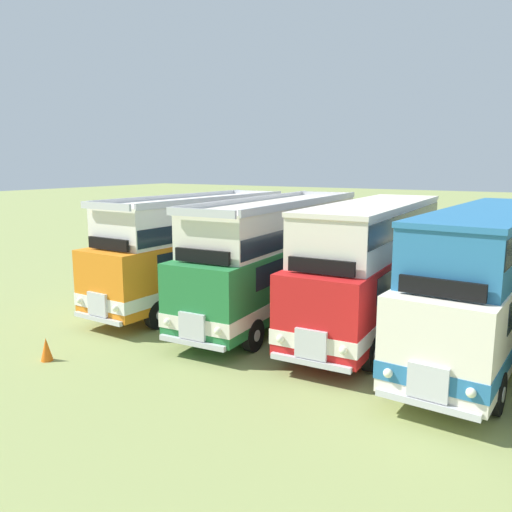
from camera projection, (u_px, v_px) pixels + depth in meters
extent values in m
plane|color=#8C9956|center=(420.00, 340.00, 17.23)|extent=(200.00, 200.00, 0.00)
cube|color=orange|center=(196.00, 263.00, 21.71)|extent=(2.79, 10.38, 2.30)
cube|color=white|center=(196.00, 277.00, 21.81)|extent=(2.83, 10.42, 0.44)
cube|color=#19232D|center=(201.00, 247.00, 21.93)|extent=(2.75, 7.98, 0.76)
cube|color=#19232D|center=(98.00, 268.00, 17.39)|extent=(2.20, 0.16, 0.90)
cube|color=silver|center=(97.00, 304.00, 17.52)|extent=(0.90, 0.15, 0.80)
cube|color=silver|center=(98.00, 319.00, 17.59)|extent=(2.30, 0.20, 0.16)
sphere|color=#EAEACC|center=(115.00, 308.00, 17.03)|extent=(0.22, 0.22, 0.22)
sphere|color=#EAEACC|center=(80.00, 301.00, 18.00)|extent=(0.22, 0.22, 0.22)
cube|color=white|center=(198.00, 217.00, 21.58)|extent=(2.66, 9.48, 1.50)
cube|color=silver|center=(105.00, 206.00, 17.39)|extent=(2.40, 0.17, 0.24)
cube|color=silver|center=(254.00, 193.00, 24.90)|extent=(2.40, 0.17, 0.24)
cube|color=silver|center=(221.00, 199.00, 20.79)|extent=(0.36, 9.41, 0.24)
cube|color=silver|center=(176.00, 197.00, 22.08)|extent=(0.36, 9.41, 0.24)
cube|color=#19232D|center=(199.00, 224.00, 21.63)|extent=(2.70, 9.38, 0.64)
cube|color=black|center=(108.00, 244.00, 17.66)|extent=(1.90, 0.17, 0.40)
cylinder|color=black|center=(157.00, 314.00, 18.37)|extent=(0.31, 1.05, 1.04)
cylinder|color=silver|center=(160.00, 315.00, 18.29)|extent=(0.03, 0.36, 0.36)
cylinder|color=black|center=(113.00, 305.00, 19.61)|extent=(0.31, 1.05, 1.04)
cylinder|color=silver|center=(110.00, 304.00, 19.69)|extent=(0.03, 0.36, 0.36)
cylinder|color=black|center=(261.00, 279.00, 24.06)|extent=(0.31, 1.05, 1.04)
cylinder|color=silver|center=(264.00, 279.00, 23.98)|extent=(0.03, 0.36, 0.36)
cylinder|color=black|center=(222.00, 273.00, 25.30)|extent=(0.31, 1.05, 1.04)
cylinder|color=silver|center=(219.00, 273.00, 25.38)|extent=(0.03, 0.36, 0.36)
cube|color=#237538|center=(278.00, 271.00, 20.06)|extent=(3.17, 11.58, 2.30)
cube|color=silver|center=(277.00, 286.00, 20.17)|extent=(3.22, 11.62, 0.44)
cube|color=#19232D|center=(282.00, 254.00, 20.31)|extent=(3.06, 9.19, 0.76)
cube|color=#19232D|center=(193.00, 284.00, 15.03)|extent=(2.20, 0.23, 0.90)
cube|color=silver|center=(192.00, 326.00, 15.16)|extent=(0.91, 0.17, 0.80)
cube|color=silver|center=(192.00, 343.00, 15.22)|extent=(2.30, 0.28, 0.16)
sphere|color=#EAEACC|center=(218.00, 331.00, 14.73)|extent=(0.22, 0.22, 0.22)
sphere|color=#EAEACC|center=(167.00, 322.00, 15.57)|extent=(0.22, 0.22, 0.22)
cube|color=silver|center=(281.00, 222.00, 19.94)|extent=(3.02, 10.67, 1.50)
cube|color=silver|center=(200.00, 213.00, 15.05)|extent=(2.40, 0.24, 0.24)
cube|color=silver|center=(325.00, 194.00, 23.95)|extent=(2.40, 0.24, 0.24)
cube|color=silver|center=(310.00, 202.00, 19.25)|extent=(0.72, 10.54, 0.24)
cube|color=silver|center=(253.00, 200.00, 20.36)|extent=(0.72, 10.54, 0.24)
cube|color=#19232D|center=(281.00, 229.00, 20.00)|extent=(3.05, 10.58, 0.64)
cube|color=black|center=(202.00, 256.00, 15.33)|extent=(1.90, 0.23, 0.40)
cylinder|color=black|center=(253.00, 335.00, 16.16)|extent=(0.34, 1.05, 1.04)
cylinder|color=silver|center=(257.00, 336.00, 16.09)|extent=(0.04, 0.36, 0.36)
cylinder|color=black|center=(193.00, 324.00, 17.23)|extent=(0.34, 1.05, 1.04)
cylinder|color=silver|center=(189.00, 324.00, 17.30)|extent=(0.04, 0.36, 0.36)
cylinder|color=black|center=(338.00, 283.00, 23.15)|extent=(0.34, 1.05, 1.04)
cylinder|color=silver|center=(342.00, 284.00, 23.08)|extent=(0.04, 0.36, 0.36)
cylinder|color=black|center=(292.00, 278.00, 24.21)|extent=(0.34, 1.05, 1.04)
cylinder|color=silver|center=(289.00, 278.00, 24.28)|extent=(0.04, 0.36, 0.36)
cube|color=red|center=(371.00, 282.00, 18.12)|extent=(2.95, 10.63, 2.30)
cube|color=silver|center=(370.00, 299.00, 18.22)|extent=(2.99, 10.68, 0.44)
cube|color=#19232D|center=(375.00, 264.00, 18.35)|extent=(2.87, 8.24, 0.76)
cube|color=#19232D|center=(313.00, 298.00, 13.52)|extent=(2.20, 0.19, 0.90)
cube|color=silver|center=(311.00, 344.00, 13.65)|extent=(0.90, 0.16, 0.80)
cube|color=silver|center=(310.00, 363.00, 13.71)|extent=(2.30, 0.24, 0.16)
sphere|color=#EAEACC|center=(343.00, 350.00, 13.21)|extent=(0.22, 0.22, 0.22)
sphere|color=#EAEACC|center=(280.00, 339.00, 14.07)|extent=(0.22, 0.22, 0.22)
cube|color=silver|center=(375.00, 228.00, 17.99)|extent=(2.81, 9.73, 1.50)
cube|color=silver|center=(376.00, 204.00, 17.85)|extent=(2.87, 9.83, 0.14)
cube|color=#19232D|center=(375.00, 219.00, 17.94)|extent=(2.84, 9.63, 0.68)
cube|color=black|center=(321.00, 267.00, 13.81)|extent=(1.90, 0.20, 0.40)
cylinder|color=black|center=(371.00, 353.00, 14.62)|extent=(0.32, 1.05, 1.04)
cylinder|color=silver|center=(376.00, 354.00, 14.55)|extent=(0.04, 0.36, 0.36)
cylinder|color=black|center=(297.00, 340.00, 15.72)|extent=(0.32, 1.05, 1.04)
cylinder|color=silver|center=(292.00, 339.00, 15.79)|extent=(0.04, 0.36, 0.36)
cylinder|color=black|center=(423.00, 297.00, 20.76)|extent=(0.32, 1.05, 1.04)
cylinder|color=silver|center=(427.00, 297.00, 20.69)|extent=(0.04, 0.36, 0.36)
cylinder|color=black|center=(367.00, 290.00, 21.86)|extent=(0.32, 1.05, 1.04)
cylinder|color=silver|center=(364.00, 290.00, 21.93)|extent=(0.04, 0.36, 0.36)
cube|color=silver|center=(484.00, 301.00, 15.70)|extent=(3.10, 11.21, 2.30)
cube|color=teal|center=(482.00, 320.00, 15.81)|extent=(3.14, 11.25, 0.44)
cube|color=#19232D|center=(488.00, 279.00, 15.92)|extent=(3.00, 8.82, 0.76)
cube|color=#19232D|center=(433.00, 326.00, 11.15)|extent=(2.20, 0.22, 0.90)
cube|color=silver|center=(428.00, 382.00, 11.28)|extent=(0.91, 0.17, 0.80)
cube|color=silver|center=(426.00, 404.00, 11.34)|extent=(2.30, 0.26, 0.16)
sphere|color=#EAEACC|center=(471.00, 393.00, 10.77)|extent=(0.22, 0.22, 0.22)
sphere|color=#EAEACC|center=(388.00, 373.00, 11.78)|extent=(0.22, 0.22, 0.22)
cube|color=teal|center=(490.00, 238.00, 15.57)|extent=(2.95, 10.31, 1.50)
cube|color=teal|center=(493.00, 211.00, 15.42)|extent=(3.02, 10.41, 0.14)
cube|color=#19232D|center=(491.00, 228.00, 15.52)|extent=(2.98, 10.21, 0.68)
cube|color=black|center=(441.00, 288.00, 11.41)|extent=(1.90, 0.22, 0.40)
cylinder|color=black|center=(497.00, 393.00, 12.07)|extent=(0.34, 1.05, 1.04)
cylinder|color=silver|center=(504.00, 395.00, 11.99)|extent=(0.04, 0.36, 0.36)
cylinder|color=black|center=(401.00, 371.00, 13.36)|extent=(0.34, 1.05, 1.04)
cylinder|color=silver|center=(395.00, 370.00, 13.45)|extent=(0.04, 0.36, 0.36)
cylinder|color=black|center=(470.00, 305.00, 19.59)|extent=(0.34, 1.05, 1.04)
cylinder|color=silver|center=(466.00, 304.00, 19.67)|extent=(0.04, 0.36, 0.36)
cone|color=orange|center=(46.00, 349.00, 15.39)|extent=(0.36, 0.36, 0.71)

